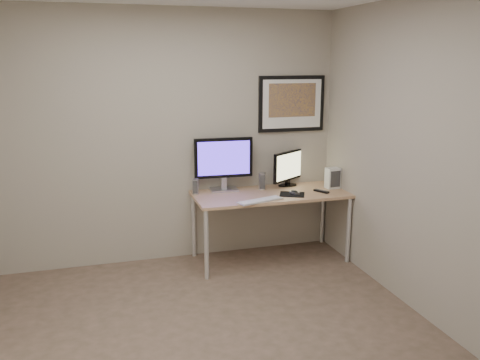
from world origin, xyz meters
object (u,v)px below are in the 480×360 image
Objects in this scene: monitor_tv at (288,168)px; speaker_left at (195,186)px; desk at (270,199)px; framed_art at (292,104)px; fan_unit at (333,178)px; speaker_right at (262,181)px; keyboard at (260,200)px; monitor_large at (224,162)px.

speaker_left is at bearing 149.01° from monitor_tv.
framed_art is (0.35, 0.33, 0.96)m from desk.
desk is 7.17× the size of fan_unit.
speaker_right is 0.81× the size of fan_unit.
keyboard is at bearing -99.28° from speaker_right.
fan_unit is at bearing -41.05° from framed_art.
monitor_large is 1.20m from fan_unit.
speaker_right is at bearing 157.07° from monitor_tv.
keyboard is at bearing -21.77° from speaker_left.
monitor_large is at bearing 97.88° from keyboard.
monitor_large reaches higher than monitor_tv.
monitor_tv is 0.50m from fan_unit.
fan_unit is (1.16, -0.23, -0.20)m from monitor_large.
keyboard is (-0.20, -0.27, 0.07)m from desk.
monitor_large is 0.47m from speaker_right.
fan_unit is (0.43, -0.22, -0.10)m from monitor_tv.
fan_unit is at bearing -60.47° from monitor_tv.
framed_art is 4.14× the size of speaker_right.
monitor_tv is 1.05m from speaker_left.
monitor_tv is at bearing 148.91° from fan_unit.
monitor_tv is at bearing 20.19° from speaker_left.
monitor_large is 2.78× the size of fan_unit.
fan_unit is at bearing -8.42° from monitor_large.
keyboard is (0.55, -0.45, -0.07)m from speaker_left.
keyboard is at bearing -132.67° from framed_art.
desk is 2.13× the size of framed_art.
speaker_right is (0.72, -0.01, 0.01)m from speaker_left.
monitor_tv is at bearing 28.75° from keyboard.
desk is 0.23m from speaker_right.
desk is at bearing -174.36° from monitor_tv.
speaker_left is at bearing 166.40° from desk.
monitor_tv reaches higher than keyboard.
framed_art is 0.98m from monitor_large.
monitor_large is 1.29× the size of keyboard.
desk is 9.87× the size of speaker_left.
fan_unit is (0.92, 0.28, 0.10)m from keyboard.
framed_art is 0.90m from speaker_right.
speaker_left reaches higher than desk.
framed_art reaches higher than keyboard.
speaker_right reaches higher than desk.
desk is at bearing 176.69° from fan_unit.
monitor_tv is 0.73m from keyboard.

